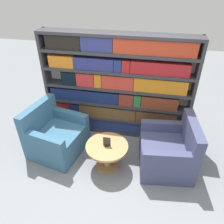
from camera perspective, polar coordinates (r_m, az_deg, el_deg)
ground_plane at (r=3.56m, az=-2.83°, el=-17.60°), size 14.00×14.00×0.00m
bookshelf at (r=3.97m, az=1.26°, el=6.35°), size 2.67×0.30×1.92m
armchair_left at (r=3.96m, az=-14.53°, el=-6.21°), size 0.97×1.01×0.88m
armchair_right at (r=3.67m, az=14.54°, el=-10.00°), size 0.91×0.95×0.88m
coffee_table at (r=3.54m, az=-1.31°, el=-10.27°), size 0.67×0.67×0.45m
table_sign at (r=3.40m, az=-1.36°, el=-7.87°), size 0.12×0.06×0.16m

